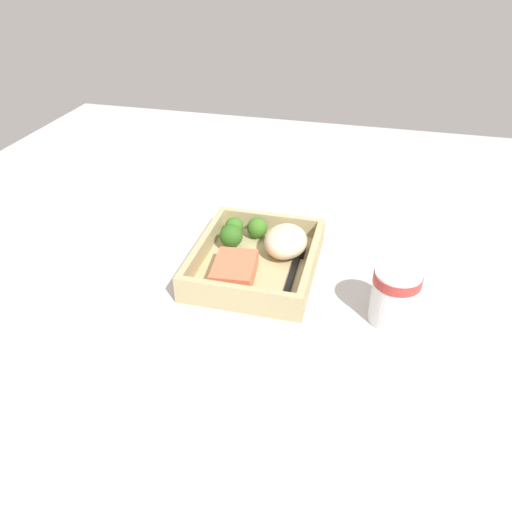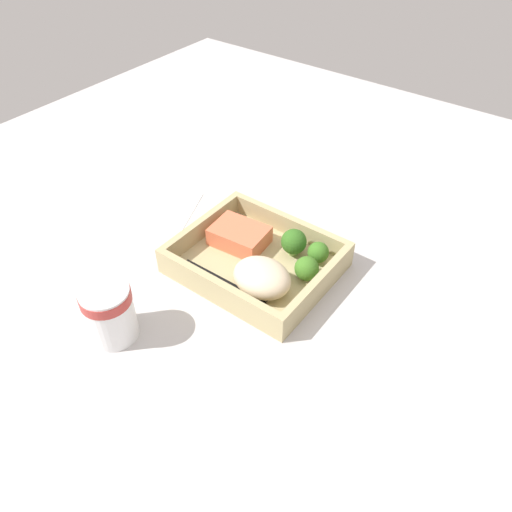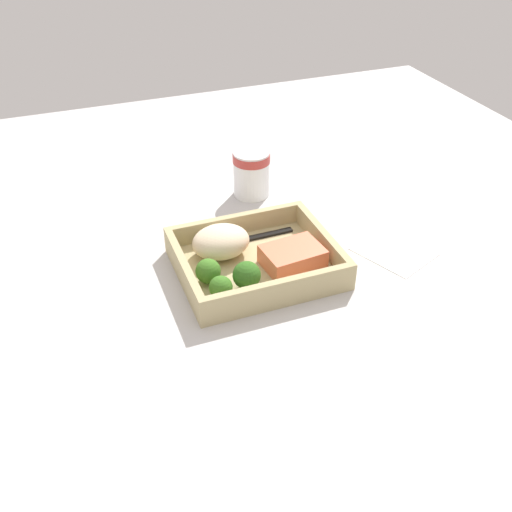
# 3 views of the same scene
# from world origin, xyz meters

# --- Properties ---
(ground_plane) EXTENTS (1.60, 1.60, 0.02)m
(ground_plane) POSITION_xyz_m (0.00, 0.00, -0.01)
(ground_plane) COLOR #B8B4B3
(takeout_tray) EXTENTS (0.25, 0.21, 0.01)m
(takeout_tray) POSITION_xyz_m (0.00, 0.00, 0.01)
(takeout_tray) COLOR tan
(takeout_tray) RESTS_ON ground_plane
(tray_rim) EXTENTS (0.25, 0.21, 0.04)m
(tray_rim) POSITION_xyz_m (0.00, 0.00, 0.03)
(tray_rim) COLOR tan
(tray_rim) RESTS_ON takeout_tray
(salmon_fillet) EXTENTS (0.10, 0.08, 0.03)m
(salmon_fillet) POSITION_xyz_m (-0.05, 0.02, 0.03)
(salmon_fillet) COLOR #E06A47
(salmon_fillet) RESTS_ON takeout_tray
(mashed_potatoes) EXTENTS (0.09, 0.08, 0.05)m
(mashed_potatoes) POSITION_xyz_m (0.04, -0.04, 0.04)
(mashed_potatoes) COLOR beige
(mashed_potatoes) RESTS_ON takeout_tray
(broccoli_floret_1) EXTENTS (0.04, 0.04, 0.04)m
(broccoli_floret_1) POSITION_xyz_m (0.08, 0.02, 0.03)
(broccoli_floret_1) COLOR #779D58
(broccoli_floret_1) RESTS_ON takeout_tray
(broccoli_floret_2) EXTENTS (0.04, 0.04, 0.05)m
(broccoli_floret_2) POSITION_xyz_m (0.04, 0.06, 0.04)
(broccoli_floret_2) COLOR #7D9A54
(broccoli_floret_2) RESTS_ON takeout_tray
(broccoli_floret_3) EXTENTS (0.04, 0.04, 0.04)m
(broccoli_floret_3) POSITION_xyz_m (0.08, 0.06, 0.03)
(broccoli_floret_3) COLOR #7B9F55
(broccoli_floret_3) RESTS_ON takeout_tray
(fork) EXTENTS (0.16, 0.02, 0.00)m
(fork) POSITION_xyz_m (-0.00, -0.07, 0.01)
(fork) COLOR black
(fork) RESTS_ON takeout_tray
(paper_cup) EXTENTS (0.07, 0.07, 0.09)m
(paper_cup) POSITION_xyz_m (-0.08, -0.23, 0.05)
(paper_cup) COLOR white
(paper_cup) RESTS_ON ground_plane
(receipt_slip) EXTENTS (0.14, 0.15, 0.00)m
(receipt_slip) POSITION_xyz_m (-0.23, 0.03, 0.00)
(receipt_slip) COLOR white
(receipt_slip) RESTS_ON ground_plane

